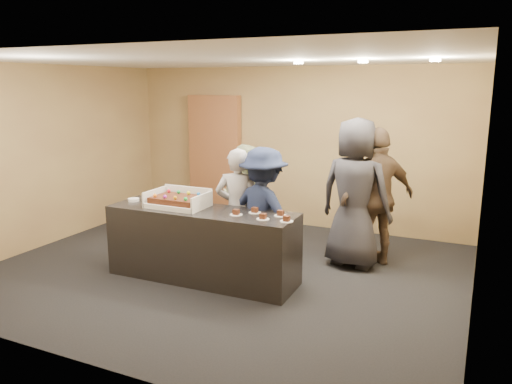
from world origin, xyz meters
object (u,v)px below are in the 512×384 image
Objects in this scene: cake_box at (179,203)px; person_navy_man at (264,213)px; storage_cabinet at (215,157)px; person_server_grey at (238,211)px; person_sage_man at (245,200)px; person_dark_suit at (355,193)px; serving_counter at (202,244)px; plate_stack at (134,200)px; person_brown_extra at (377,197)px; sheet_cake at (178,199)px.

person_navy_man is (0.98, 0.42, -0.12)m from cake_box.
storage_cabinet is 2.87m from person_server_grey.
person_sage_man is (1.45, -1.71, -0.31)m from storage_cabinet.
storage_cabinet reaches higher than person_dark_suit.
person_sage_man is at bearing -87.72° from person_server_grey.
cake_box is at bearing 174.62° from serving_counter.
serving_counter is at bearing -0.81° from plate_stack.
person_navy_man is at bearing 139.83° from person_sage_man.
person_brown_extra is (1.22, 0.99, 0.11)m from person_navy_man.
storage_cabinet is 2.97m from sheet_cake.
person_sage_man is 1.54m from person_dark_suit.
storage_cabinet reaches higher than sheet_cake.
person_brown_extra reaches higher than cake_box.
person_dark_suit is at bearing -124.23° from person_navy_man.
serving_counter is 16.54× the size of plate_stack.
sheet_cake is 0.31× the size of person_dark_suit.
person_server_grey is 1.02× the size of person_sage_man.
person_navy_man is 1.58m from person_brown_extra.
cake_box is 2.30m from person_dark_suit.
person_sage_man is at bearing 43.21° from plate_stack.
person_navy_man is (1.68, 0.44, -0.09)m from plate_stack.
person_server_grey reaches higher than plate_stack.
serving_counter is at bearing 42.82° from person_server_grey.
person_brown_extra is (2.20, 1.42, -0.01)m from cake_box.
person_dark_suit is (2.97, -1.50, -0.11)m from storage_cabinet.
cake_box is 0.39× the size of person_brown_extra.
person_server_grey is at bearing 115.66° from person_sage_man.
storage_cabinet is at bearing 115.53° from serving_counter.
storage_cabinet reaches higher than person_brown_extra.
person_server_grey is 1.87m from person_brown_extra.
person_brown_extra is (1.58, 0.99, 0.12)m from person_server_grey.
plate_stack is 3.23m from person_brown_extra.
person_navy_man is 0.89× the size of person_brown_extra.
person_dark_suit is (1.93, 1.25, 0.05)m from cake_box.
plate_stack is (-0.70, 0.01, -0.08)m from sheet_cake.
person_navy_man is at bearing -6.55° from person_brown_extra.
person_dark_suit is (2.64, 1.26, 0.08)m from plate_stack.
sheet_cake is (-0.00, -0.03, 0.05)m from cake_box.
cake_box is at bearing 89.02° from sheet_cake.
person_navy_man is at bearing 24.70° from sheet_cake.
cake_box is 2.61m from person_brown_extra.
person_dark_suit is (1.32, 0.83, 0.19)m from person_server_grey.
serving_counter is 1.48× the size of person_server_grey.
person_brown_extra reaches higher than person_navy_man.
person_sage_man is at bearing -32.80° from person_navy_man.
storage_cabinet reaches higher than serving_counter.
sheet_cake is at bearing -1.21° from plate_stack.
cake_box is 0.44× the size of person_navy_man.
storage_cabinet is at bearing 110.66° from cake_box.
plate_stack is (-1.05, 0.01, 0.47)m from serving_counter.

